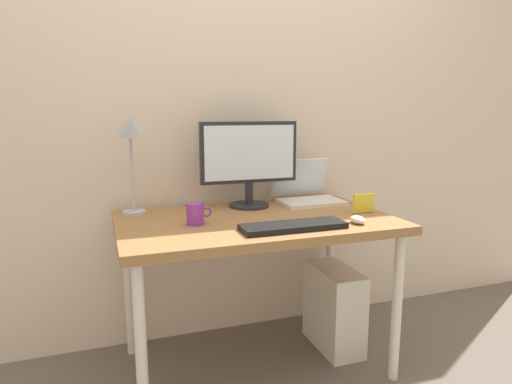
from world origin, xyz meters
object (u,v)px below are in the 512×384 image
monitor (249,159)px  computer_tower (334,308)px  laptop (306,191)px  keyboard (293,226)px  mouse (358,220)px  coffee_mug (196,214)px  photo_frame (363,203)px  desk (256,232)px  desk_lamp (131,141)px

monitor → computer_tower: monitor is taller
monitor → laptop: monitor is taller
keyboard → mouse: size_ratio=4.89×
coffee_mug → laptop: bearing=23.5°
laptop → photo_frame: laptop is taller
laptop → keyboard: laptop is taller
desk → mouse: mouse is taller
keyboard → photo_frame: bearing=20.4°
monitor → laptop: size_ratio=1.55×
computer_tower → keyboard: bearing=-143.2°
desk_lamp → computer_tower: desk_lamp is taller
desk → computer_tower: 0.63m
desk_lamp → mouse: 1.07m
monitor → mouse: bearing=-55.2°
monitor → mouse: monitor is taller
laptop → keyboard: bearing=-120.8°
mouse → photo_frame: (0.13, 0.17, 0.03)m
desk → keyboard: 0.26m
keyboard → coffee_mug: size_ratio=3.96×
desk_lamp → computer_tower: (0.95, -0.21, -0.86)m
desk → photo_frame: 0.53m
coffee_mug → photo_frame: 0.80m
laptop → desk_lamp: bearing=-178.7°
keyboard → coffee_mug: (-0.36, 0.21, 0.03)m
desk → laptop: laptop is taller
laptop → photo_frame: bearing=-67.1°
desk → computer_tower: bearing=4.3°
desk → desk_lamp: 0.70m
monitor → desk_lamp: desk_lamp is taller
desk → monitor: 0.39m
keyboard → desk_lamp: bearing=141.5°
keyboard → desk: bearing=109.2°
photo_frame → desk: bearing=172.1°
coffee_mug → computer_tower: bearing=4.5°
computer_tower → coffee_mug: bearing=-175.5°
monitor → laptop: 0.38m
photo_frame → mouse: bearing=-128.4°
desk → mouse: 0.46m
desk → computer_tower: desk is taller
desk_lamp → keyboard: desk_lamp is taller
photo_frame → desk_lamp: bearing=163.1°
mouse → computer_tower: 0.60m
desk → monitor: (0.05, 0.24, 0.31)m
mouse → coffee_mug: bearing=162.0°
mouse → photo_frame: 0.22m
desk → coffee_mug: 0.30m
photo_frame → computer_tower: bearing=127.6°
laptop → computer_tower: bearing=-75.2°
laptop → mouse: size_ratio=3.56×
coffee_mug → computer_tower: 0.91m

